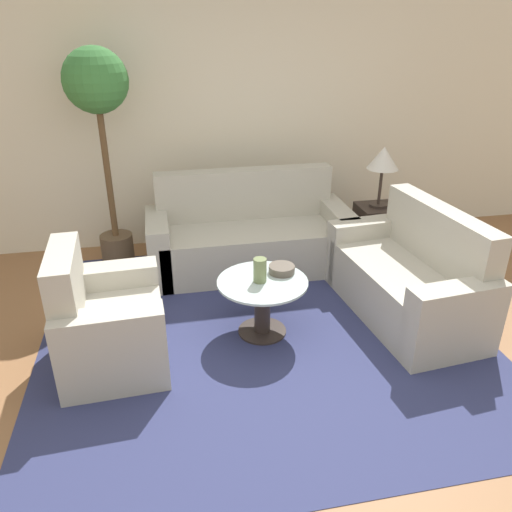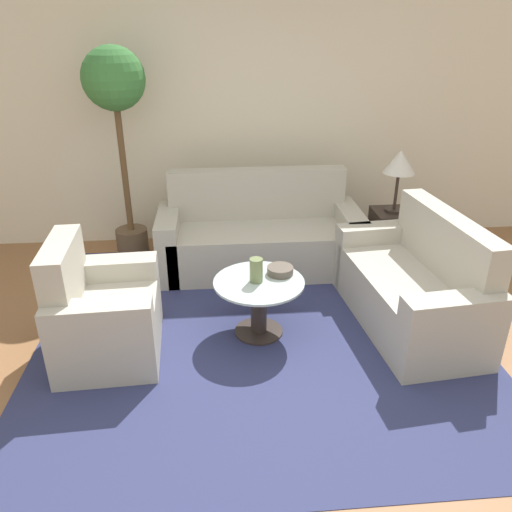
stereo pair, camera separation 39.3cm
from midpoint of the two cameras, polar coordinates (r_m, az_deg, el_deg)
ground_plane at (r=3.42m, az=-0.73°, el=-15.51°), size 14.00×14.00×0.00m
wall_back at (r=5.35m, az=-6.37°, el=15.19°), size 10.00×0.06×2.60m
rug at (r=3.98m, az=-2.14°, el=-8.71°), size 3.38×3.22×0.01m
sofa_main at (r=4.89m, az=-3.19°, el=2.07°), size 1.93×0.76×0.93m
armchair at (r=3.73m, az=-19.91°, el=-7.62°), size 0.74×0.90×0.89m
loveseat at (r=4.23m, az=14.78°, el=-2.76°), size 0.87×1.55×0.91m
coffee_table at (r=3.83m, az=-2.21°, el=-5.10°), size 0.69×0.69×0.46m
side_table at (r=5.21m, az=11.40°, el=2.74°), size 0.38×0.38×0.54m
table_lamp at (r=4.98m, az=12.13°, el=10.63°), size 0.31×0.31×0.60m
potted_plant at (r=4.86m, az=-19.81°, el=15.48°), size 0.57×0.57×2.05m
vase at (r=3.70m, az=-2.58°, el=-1.71°), size 0.10×0.10×0.19m
bowl at (r=3.85m, az=0.05°, el=-1.58°), size 0.20×0.20×0.06m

